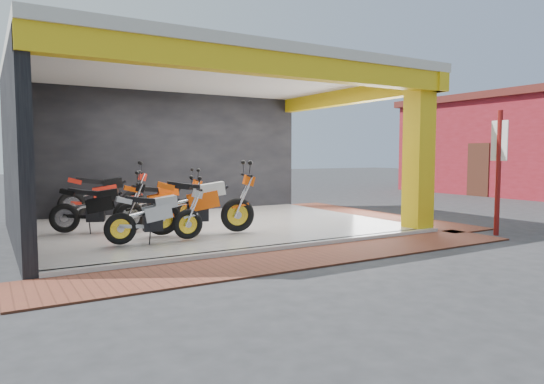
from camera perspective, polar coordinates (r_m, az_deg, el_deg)
The scene contains 17 objects.
ground at distance 9.71m, azimuth -2.00°, elevation -5.84°, with size 80.00×80.00×0.00m, color #2D2D30.
showroom_floor at distance 11.48m, azimuth -6.81°, elevation -4.02°, with size 8.00×6.00×0.10m, color white.
showroom_ceiling at distance 11.50m, azimuth -6.98°, elevation 13.75°, with size 8.40×6.40×0.20m, color beige.
back_wall at distance 14.24m, azimuth -11.94°, elevation 4.41°, with size 8.20×0.20×3.50m, color black.
left_wall at distance 10.40m, azimuth -28.09°, elevation 4.01°, with size 0.20×6.20×3.50m, color black.
corner_column at distance 11.30m, azimuth 16.87°, elevation 4.34°, with size 0.50×0.50×3.50m, color gold.
header_beam_front at distance 8.83m, azimuth 1.16°, elevation 14.66°, with size 8.40×0.30×0.40m, color gold.
header_beam_right at distance 13.56m, azimuth 9.01°, elevation 11.02°, with size 0.30×6.40×0.40m, color gold.
floor_kerb at distance 8.84m, azimuth 1.19°, elevation -6.54°, with size 8.00×0.20×0.10m, color white.
paver_front at distance 8.20m, azimuth 4.09°, elevation -7.66°, with size 9.00×1.40×0.03m, color brown.
paver_right at distance 14.10m, azimuth 11.35°, elevation -2.64°, with size 1.40×7.00×0.03m, color brown.
signpost at distance 11.38m, azimuth 25.09°, elevation 2.64°, with size 0.11×0.37×2.66m.
moto_hero at distance 10.06m, azimuth -4.08°, elevation -0.75°, with size 2.37×0.88×1.45m, color #FF570A, non-canonical shape.
moto_row_a at distance 9.33m, azimuth -9.87°, elevation -2.06°, with size 1.92×0.71×1.17m, color #B4B7BC, non-canonical shape.
moto_row_b at distance 10.60m, azimuth -16.29°, elevation -1.22°, with size 2.03×0.75×1.24m, color black, non-canonical shape.
moto_row_c at distance 11.26m, azimuth -9.83°, elevation -0.71°, with size 2.08×0.77×1.27m, color #F0500A, non-canonical shape.
moto_row_d at distance 13.07m, azimuth -16.00°, elevation 0.18°, with size 2.29×0.85×1.40m, color red, non-canonical shape.
Camera 1 is at (-4.58, -8.39, 1.73)m, focal length 32.00 mm.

